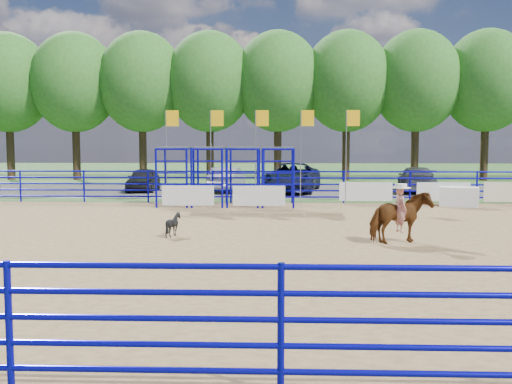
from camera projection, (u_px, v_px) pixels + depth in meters
ground at (278, 241)px, 16.20m from camera, size 120.00×120.00×0.00m
arena_dirt at (278, 240)px, 16.20m from camera, size 30.00×20.00×0.02m
gravel_strip at (278, 190)px, 33.12m from camera, size 40.00×10.00×0.01m
announcer_table at (459, 197)px, 24.58m from camera, size 1.73×1.13×0.85m
horse_and_rider at (400, 214)px, 15.60m from camera, size 1.85×1.33×2.26m
calf at (173, 224)px, 16.81m from camera, size 0.83×0.81×0.70m
car_a at (143, 179)px, 32.52m from camera, size 1.80×3.98×1.33m
car_b at (227, 180)px, 32.05m from camera, size 1.92×4.31×1.37m
car_c at (292, 177)px, 31.97m from camera, size 3.67×6.20×1.62m
car_d at (417, 180)px, 31.84m from camera, size 2.78×5.10×1.40m
perimeter_fence at (278, 214)px, 16.13m from camera, size 30.10×20.10×1.50m
chute_assembly at (235, 177)px, 24.96m from camera, size 19.32×2.41×4.20m
treeline at (278, 77)px, 41.43m from camera, size 56.40×6.40×11.24m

